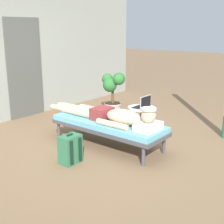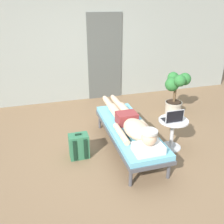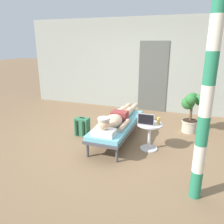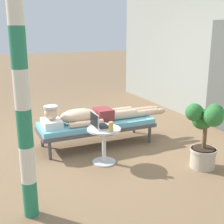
# 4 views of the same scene
# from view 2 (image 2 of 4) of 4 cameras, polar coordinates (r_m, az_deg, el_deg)

# --- Properties ---
(ground_plane) EXTENTS (40.00, 40.00, 0.00)m
(ground_plane) POSITION_cam_2_polar(r_m,az_deg,el_deg) (4.14, 2.31, -8.90)
(ground_plane) COLOR #846647
(house_wall_back) EXTENTS (7.60, 0.20, 2.70)m
(house_wall_back) POSITION_cam_2_polar(r_m,az_deg,el_deg) (6.04, -4.42, 15.68)
(house_wall_back) COLOR #999E93
(house_wall_back) RESTS_ON ground
(house_door_panel) EXTENTS (0.84, 0.03, 2.04)m
(house_door_panel) POSITION_cam_2_polar(r_m,az_deg,el_deg) (6.05, -1.67, 12.58)
(house_door_panel) COLOR #545651
(house_door_panel) RESTS_ON ground
(lounge_chair) EXTENTS (0.66, 1.91, 0.42)m
(lounge_chair) POSITION_cam_2_polar(r_m,az_deg,el_deg) (4.01, 3.96, -4.37)
(lounge_chair) COLOR #4C4C51
(lounge_chair) RESTS_ON ground
(person_reclining) EXTENTS (0.53, 2.17, 0.33)m
(person_reclining) POSITION_cam_2_polar(r_m,az_deg,el_deg) (3.87, 4.42, -2.64)
(person_reclining) COLOR white
(person_reclining) RESTS_ON lounge_chair
(side_table) EXTENTS (0.48, 0.48, 0.52)m
(side_table) POSITION_cam_2_polar(r_m,az_deg,el_deg) (4.15, 13.92, -3.84)
(side_table) COLOR silver
(side_table) RESTS_ON ground
(laptop) EXTENTS (0.31, 0.24, 0.23)m
(laptop) POSITION_cam_2_polar(r_m,az_deg,el_deg) (3.99, 13.86, -1.45)
(laptop) COLOR silver
(laptop) RESTS_ON side_table
(drink_glass) EXTENTS (0.06, 0.06, 0.13)m
(drink_glass) POSITION_cam_2_polar(r_m,az_deg,el_deg) (4.16, 15.75, -0.44)
(drink_glass) COLOR gold
(drink_glass) RESTS_ON side_table
(backpack) EXTENTS (0.30, 0.26, 0.42)m
(backpack) POSITION_cam_2_polar(r_m,az_deg,el_deg) (3.91, -7.70, -7.89)
(backpack) COLOR #33724C
(backpack) RESTS_ON ground
(potted_plant) EXTENTS (0.53, 0.57, 0.94)m
(potted_plant) POSITION_cam_2_polar(r_m,az_deg,el_deg) (5.36, 14.57, 4.86)
(potted_plant) COLOR #BFB29E
(potted_plant) RESTS_ON ground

